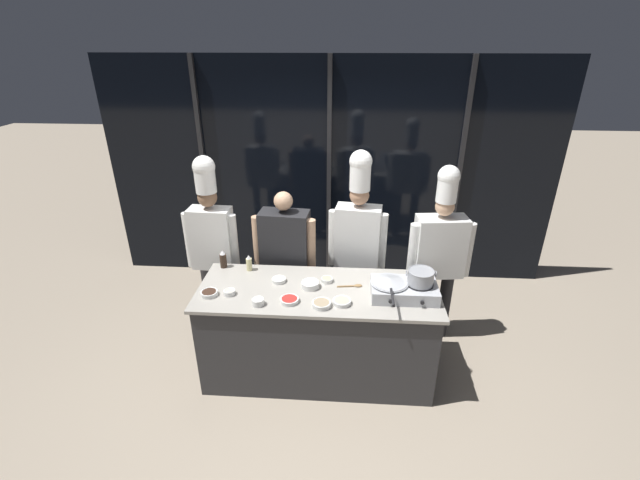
# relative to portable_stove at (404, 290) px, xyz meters

# --- Properties ---
(ground_plane) EXTENTS (24.00, 24.00, 0.00)m
(ground_plane) POSITION_rel_portable_stove_xyz_m (-0.72, 0.05, -0.96)
(ground_plane) COLOR gray
(window_wall_back) EXTENTS (5.40, 0.09, 2.70)m
(window_wall_back) POSITION_rel_portable_stove_xyz_m (-0.72, 1.94, 0.39)
(window_wall_back) COLOR black
(window_wall_back) RESTS_ON ground_plane
(demo_counter) EXTENTS (2.07, 0.80, 0.90)m
(demo_counter) POSITION_rel_portable_stove_xyz_m (-0.72, 0.05, -0.51)
(demo_counter) COLOR #2D2D30
(demo_counter) RESTS_ON ground_plane
(portable_stove) EXTENTS (0.54, 0.36, 0.12)m
(portable_stove) POSITION_rel_portable_stove_xyz_m (0.00, 0.00, 0.00)
(portable_stove) COLOR #B2B5BA
(portable_stove) RESTS_ON demo_counter
(frying_pan) EXTENTS (0.31, 0.54, 0.04)m
(frying_pan) POSITION_rel_portable_stove_xyz_m (-0.13, -0.00, 0.08)
(frying_pan) COLOR #ADAFB5
(frying_pan) RESTS_ON portable_stove
(stock_pot) EXTENTS (0.24, 0.22, 0.12)m
(stock_pot) POSITION_rel_portable_stove_xyz_m (0.13, 0.00, 0.13)
(stock_pot) COLOR #93969B
(stock_pot) RESTS_ON portable_stove
(squeeze_bottle_soy) EXTENTS (0.06, 0.06, 0.17)m
(squeeze_bottle_soy) POSITION_rel_portable_stove_xyz_m (-1.63, 0.38, 0.02)
(squeeze_bottle_soy) COLOR #332319
(squeeze_bottle_soy) RESTS_ON demo_counter
(squeeze_bottle_oil) EXTENTS (0.05, 0.05, 0.15)m
(squeeze_bottle_oil) POSITION_rel_portable_stove_xyz_m (-1.38, 0.34, 0.02)
(squeeze_bottle_oil) COLOR beige
(squeeze_bottle_oil) RESTS_ON demo_counter
(prep_bowl_bean_sprouts) EXTENTS (0.16, 0.16, 0.06)m
(prep_bowl_bean_sprouts) POSITION_rel_portable_stove_xyz_m (-0.79, 0.08, -0.03)
(prep_bowl_bean_sprouts) COLOR white
(prep_bowl_bean_sprouts) RESTS_ON demo_counter
(prep_bowl_onion) EXTENTS (0.10, 0.10, 0.06)m
(prep_bowl_onion) POSITION_rel_portable_stove_xyz_m (-1.19, -0.22, -0.03)
(prep_bowl_onion) COLOR white
(prep_bowl_onion) RESTS_ON demo_counter
(prep_bowl_soy_glaze) EXTENTS (0.15, 0.15, 0.04)m
(prep_bowl_soy_glaze) POSITION_rel_portable_stove_xyz_m (-1.62, -0.10, -0.04)
(prep_bowl_soy_glaze) COLOR white
(prep_bowl_soy_glaze) RESTS_ON demo_counter
(prep_bowl_ginger) EXTENTS (0.11, 0.11, 0.04)m
(prep_bowl_ginger) POSITION_rel_portable_stove_xyz_m (-0.65, 0.18, -0.04)
(prep_bowl_ginger) COLOR white
(prep_bowl_ginger) RESTS_ON demo_counter
(prep_bowl_noodles) EXTENTS (0.13, 0.13, 0.03)m
(prep_bowl_noodles) POSITION_rel_portable_stove_xyz_m (-1.07, 0.15, -0.04)
(prep_bowl_noodles) COLOR white
(prep_bowl_noodles) RESTS_ON demo_counter
(prep_bowl_shrimp) EXTENTS (0.15, 0.15, 0.04)m
(prep_bowl_shrimp) POSITION_rel_portable_stove_xyz_m (-0.51, -0.16, -0.04)
(prep_bowl_shrimp) COLOR white
(prep_bowl_shrimp) RESTS_ON demo_counter
(prep_bowl_bell_pepper) EXTENTS (0.16, 0.16, 0.04)m
(prep_bowl_bell_pepper) POSITION_rel_portable_stove_xyz_m (-0.94, -0.16, -0.04)
(prep_bowl_bell_pepper) COLOR white
(prep_bowl_bell_pepper) RESTS_ON demo_counter
(prep_bowl_chicken) EXTENTS (0.10, 0.10, 0.04)m
(prep_bowl_chicken) POSITION_rel_portable_stove_xyz_m (-1.46, -0.08, -0.03)
(prep_bowl_chicken) COLOR white
(prep_bowl_chicken) RESTS_ON demo_counter
(prep_bowl_mushrooms) EXTENTS (0.16, 0.16, 0.04)m
(prep_bowl_mushrooms) POSITION_rel_portable_stove_xyz_m (-0.68, -0.20, -0.03)
(prep_bowl_mushrooms) COLOR white
(prep_bowl_mushrooms) RESTS_ON demo_counter
(serving_spoon_slotted) EXTENTS (0.22, 0.06, 0.02)m
(serving_spoon_slotted) POSITION_rel_portable_stove_xyz_m (-0.41, 0.12, -0.05)
(serving_spoon_slotted) COLOR olive
(serving_spoon_slotted) RESTS_ON demo_counter
(chef_head) EXTENTS (0.53, 0.22, 1.89)m
(chef_head) POSITION_rel_portable_stove_xyz_m (-1.80, 0.64, 0.14)
(chef_head) COLOR #4C4C51
(chef_head) RESTS_ON ground_plane
(person_guest) EXTENTS (0.62, 0.28, 1.56)m
(person_guest) POSITION_rel_portable_stove_xyz_m (-1.09, 0.65, -0.02)
(person_guest) COLOR #232326
(person_guest) RESTS_ON ground_plane
(chef_sous) EXTENTS (0.57, 0.28, 1.94)m
(chef_sous) POSITION_rel_portable_stove_xyz_m (-0.38, 0.74, 0.15)
(chef_sous) COLOR #2D3856
(chef_sous) RESTS_ON ground_plane
(chef_line) EXTENTS (0.62, 0.29, 1.84)m
(chef_line) POSITION_rel_portable_stove_xyz_m (0.41, 0.68, 0.06)
(chef_line) COLOR #232326
(chef_line) RESTS_ON ground_plane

